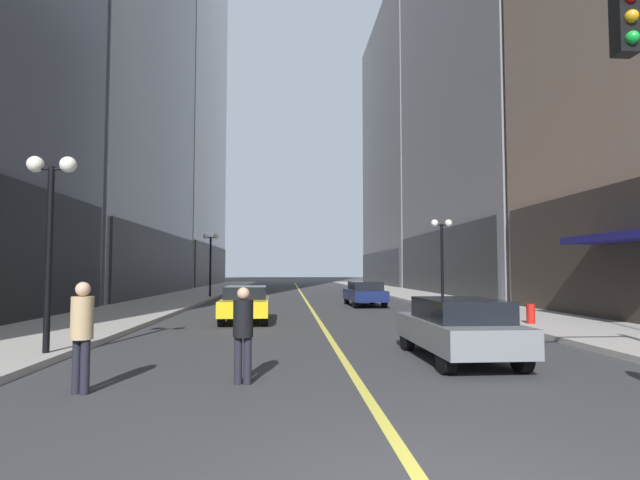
{
  "coord_description": "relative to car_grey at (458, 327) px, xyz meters",
  "views": [
    {
      "loc": [
        -1.24,
        -4.09,
        1.93
      ],
      "look_at": [
        0.61,
        23.85,
        3.59
      ],
      "focal_mm": 28.48,
      "sensor_mm": 36.0,
      "label": 1
    }
  ],
  "objects": [
    {
      "name": "street_lamp_left_far",
      "position": [
        -8.83,
        24.17,
        2.54
      ],
      "size": [
        1.06,
        0.36,
        4.43
      ],
      "color": "black",
      "rests_on": "ground"
    },
    {
      "name": "pedestrian_in_tan_trench",
      "position": [
        -6.87,
        -2.46,
        0.3
      ],
      "size": [
        0.44,
        0.44,
        1.74
      ],
      "color": "black",
      "rests_on": "ground"
    },
    {
      "name": "building_left_mid",
      "position": [
        -18.48,
        27.88,
        19.07
      ],
      "size": [
        11.31,
        24.0,
        39.76
      ],
      "color": "gray",
      "rests_on": "ground"
    },
    {
      "name": "pedestrian_in_black_coat",
      "position": [
        -4.4,
        -1.96,
        0.23
      ],
      "size": [
        0.38,
        0.38,
        1.64
      ],
      "color": "black",
      "rests_on": "ground"
    },
    {
      "name": "street_lamp_right_mid",
      "position": [
        3.97,
        13.77,
        2.54
      ],
      "size": [
        1.06,
        0.36,
        4.43
      ],
      "color": "black",
      "rests_on": "ground"
    },
    {
      "name": "car_navy",
      "position": [
        0.52,
        16.36,
        0.0
      ],
      "size": [
        1.86,
        4.37,
        1.32
      ],
      "color": "#141E4C",
      "rests_on": "ground"
    },
    {
      "name": "car_yellow",
      "position": [
        -5.19,
        8.43,
        0.0
      ],
      "size": [
        1.82,
        4.22,
        1.32
      ],
      "color": "yellow",
      "rests_on": "ground"
    },
    {
      "name": "storefront_awning_right",
      "position": [
        7.26,
        4.87,
        2.27
      ],
      "size": [
        1.6,
        5.12,
        3.12
      ],
      "color": "navy",
      "rests_on": "ground"
    },
    {
      "name": "fire_hydrant_right",
      "position": [
        4.47,
        5.8,
        -0.32
      ],
      "size": [
        0.28,
        0.28,
        0.8
      ],
      "primitive_type": "cylinder",
      "color": "red",
      "rests_on": "ground"
    },
    {
      "name": "ground_plane",
      "position": [
        -2.43,
        28.38,
        -0.72
      ],
      "size": [
        200.0,
        200.0,
        0.0
      ],
      "primitive_type": "plane",
      "color": "#38383A"
    },
    {
      "name": "sidewalk_left",
      "position": [
        -10.68,
        28.38,
        -0.64
      ],
      "size": [
        4.5,
        78.0,
        0.15
      ],
      "primitive_type": "cube",
      "color": "#ADA8A0",
      "rests_on": "ground"
    },
    {
      "name": "sidewalk_right",
      "position": [
        5.82,
        28.38,
        -0.64
      ],
      "size": [
        4.5,
        78.0,
        0.15
      ],
      "primitive_type": "cube",
      "color": "#ADA8A0",
      "rests_on": "ground"
    },
    {
      "name": "building_right_far",
      "position": [
        13.62,
        53.38,
        16.8
      ],
      "size": [
        11.32,
        26.0,
        35.19
      ],
      "color": "gray",
      "rests_on": "ground"
    },
    {
      "name": "car_grey",
      "position": [
        0.0,
        0.0,
        0.0
      ],
      "size": [
        1.76,
        4.09,
        1.32
      ],
      "color": "slate",
      "rests_on": "ground"
    },
    {
      "name": "street_lamp_left_near",
      "position": [
        -8.83,
        0.68,
        2.54
      ],
      "size": [
        1.06,
        0.36,
        4.43
      ],
      "color": "black",
      "rests_on": "ground"
    },
    {
      "name": "lane_centre_stripe",
      "position": [
        -2.43,
        28.38,
        -0.71
      ],
      "size": [
        0.16,
        70.0,
        0.01
      ],
      "primitive_type": "cube",
      "color": "#E5D64C",
      "rests_on": "ground"
    }
  ]
}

